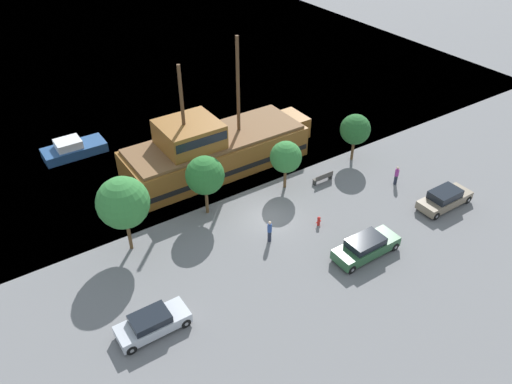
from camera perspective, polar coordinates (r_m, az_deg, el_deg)
ground_plane at (r=37.73m, az=1.46°, el=-3.04°), size 160.00×160.00×0.00m
water_surface at (r=73.99m, az=-19.15°, el=15.10°), size 80.00×80.00×0.00m
pirate_ship at (r=42.73m, az=-4.83°, el=4.90°), size 17.00×5.59×11.10m
moored_boat_dockside at (r=48.02m, az=-20.16°, el=4.67°), size 5.45×2.43×1.57m
parked_car_curb_front at (r=30.30m, az=-11.76°, el=-14.45°), size 4.24×1.79×1.34m
parked_car_curb_mid at (r=35.00m, az=12.45°, el=-6.11°), size 4.90×1.84×1.47m
parked_car_curb_rear at (r=41.20m, az=20.76°, el=-0.69°), size 4.66×1.80×1.49m
fire_hydrant at (r=37.15m, az=7.18°, el=-3.27°), size 0.42×0.25×0.76m
bench_promenade_east at (r=41.80m, az=7.69°, el=1.66°), size 1.83×0.45×0.85m
pedestrian_walking_near at (r=35.18m, az=1.56°, el=-4.49°), size 0.32×0.32×1.76m
pedestrian_walking_far at (r=42.55m, az=15.76°, el=1.84°), size 0.32×0.32×1.68m
tree_row_east at (r=33.81m, az=-14.95°, el=-1.20°), size 3.54×3.54×5.74m
tree_row_mideast at (r=36.52m, az=-5.86°, el=1.90°), size 2.89×2.89×4.86m
tree_row_midwest at (r=39.55m, az=3.43°, el=4.01°), size 2.55×2.55×4.17m
tree_row_west at (r=44.02m, az=11.28°, el=7.02°), size 2.63×2.63×4.33m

